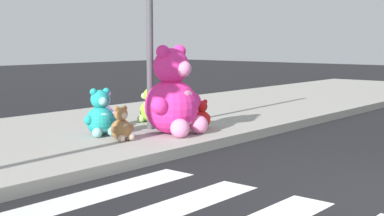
% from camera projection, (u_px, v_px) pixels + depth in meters
% --- Properties ---
extents(sidewalk, '(28.00, 4.40, 0.15)m').
position_uv_depth(sidewalk, '(71.00, 136.00, 8.63)').
color(sidewalk, '#9E9B93').
rests_on(sidewalk, ground_plane).
extents(sign_pole, '(0.56, 0.11, 3.20)m').
position_uv_depth(sign_pole, '(150.00, 24.00, 8.66)').
color(sign_pole, '#4C4C51').
rests_on(sign_pole, sidewalk).
extents(plush_pink_large, '(1.06, 0.93, 1.37)m').
position_uv_depth(plush_pink_large, '(174.00, 99.00, 8.35)').
color(plush_pink_large, '#F22D93').
rests_on(plush_pink_large, sidewalk).
extents(plush_teal, '(0.53, 0.52, 0.72)m').
position_uv_depth(plush_teal, '(101.00, 117.00, 8.23)').
color(plush_teal, teal).
rests_on(plush_teal, sidewalk).
extents(plush_lavender, '(0.44, 0.44, 0.62)m').
position_uv_depth(plush_lavender, '(103.00, 113.00, 8.93)').
color(plush_lavender, '#B28CD8').
rests_on(plush_lavender, sidewalk).
extents(plush_lime, '(0.44, 0.45, 0.63)m').
position_uv_depth(plush_lime, '(149.00, 108.00, 9.64)').
color(plush_lime, '#8CD133').
rests_on(plush_lime, sidewalk).
extents(plush_brown, '(0.39, 0.35, 0.50)m').
position_uv_depth(plush_brown, '(122.00, 127.00, 7.82)').
color(plush_brown, olive).
rests_on(plush_brown, sidewalk).
extents(plush_red, '(0.35, 0.34, 0.48)m').
position_uv_depth(plush_red, '(201.00, 117.00, 8.93)').
color(plush_red, red).
rests_on(plush_red, sidewalk).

